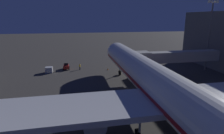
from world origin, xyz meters
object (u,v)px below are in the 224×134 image
Objects in this scene: baggage_tug_spare at (66,67)px; traffic_cone_nose_port at (122,68)px; apron_floodlight_mast at (210,31)px; ground_crew_near_nose_gear at (80,67)px; traffic_cone_nose_starboard at (108,69)px; jet_bridge at (171,57)px; baggage_container_near_belt at (49,70)px; airliner_at_gate at (167,92)px.

baggage_tug_spare is 5.00× the size of traffic_cone_nose_port.
apron_floodlight_mast reaches higher than ground_crew_near_nose_gear.
traffic_cone_nose_port and traffic_cone_nose_starboard have the same top height.
jet_bridge is 32.71m from baggage_container_near_belt.
ground_crew_near_nose_gear is at bearing -8.91° from traffic_cone_nose_port.
baggage_tug_spare is 1.59× the size of ground_crew_near_nose_gear.
ground_crew_near_nose_gear is (-3.91, 1.23, 0.17)m from baggage_tug_spare.
traffic_cone_nose_starboard is (13.83, -10.85, -5.22)m from jet_bridge.
baggage_container_near_belt is (30.27, -11.48, -4.71)m from jet_bridge.
airliner_at_gate is 36.97m from baggage_container_near_belt.
baggage_tug_spare reaches higher than baggage_container_near_belt.
baggage_tug_spare reaches higher than ground_crew_near_nose_gear.
airliner_at_gate is at bearing 112.41° from baggage_tug_spare.
jet_bridge is 15.29m from traffic_cone_nose_port.
jet_bridge is 25.67m from ground_crew_near_nose_gear.
jet_bridge is (-11.63, -20.11, 0.10)m from airliner_at_gate.
baggage_tug_spare is at bearing -12.41° from apron_floodlight_mast.
jet_bridge reaches higher than ground_crew_near_nose_gear.
traffic_cone_nose_port is (-16.28, 3.17, -0.51)m from baggage_tug_spare.
traffic_cone_nose_starboard is at bearing -11.31° from apron_floodlight_mast.
jet_bridge is at bearing 130.98° from traffic_cone_nose_port.
apron_floodlight_mast is at bearing 172.04° from baggage_container_near_belt.
airliner_at_gate is 33.82× the size of baggage_container_near_belt.
traffic_cone_nose_starboard is at bearing 165.06° from baggage_tug_spare.
jet_bridge is at bearing 20.95° from apron_floodlight_mast.
airliner_at_gate is at bearing 120.54° from baggage_container_near_belt.
ground_crew_near_nose_gear reaches higher than traffic_cone_nose_starboard.
ground_crew_near_nose_gear is (-8.47, -1.31, 0.17)m from baggage_container_near_belt.
baggage_tug_spare is at bearing -150.92° from baggage_container_near_belt.
apron_floodlight_mast reaches higher than jet_bridge.
airliner_at_gate is 3.30× the size of apron_floodlight_mast.
traffic_cone_nose_port is (-2.20, -30.96, -5.12)m from airliner_at_gate.
ground_crew_near_nose_gear reaches higher than baggage_container_near_belt.
baggage_container_near_belt is at bearing 29.08° from baggage_tug_spare.
traffic_cone_nose_port is 4.40m from traffic_cone_nose_starboard.
baggage_tug_spare reaches higher than traffic_cone_nose_starboard.
baggage_container_near_belt reaches higher than traffic_cone_nose_port.
ground_crew_near_nose_gear is 3.13× the size of traffic_cone_nose_starboard.
baggage_tug_spare is 5.00× the size of traffic_cone_nose_starboard.
baggage_tug_spare is 12.30m from traffic_cone_nose_starboard.
baggage_container_near_belt is at bearing -1.74° from traffic_cone_nose_port.
traffic_cone_nose_port is at bearing 168.98° from baggage_tug_spare.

